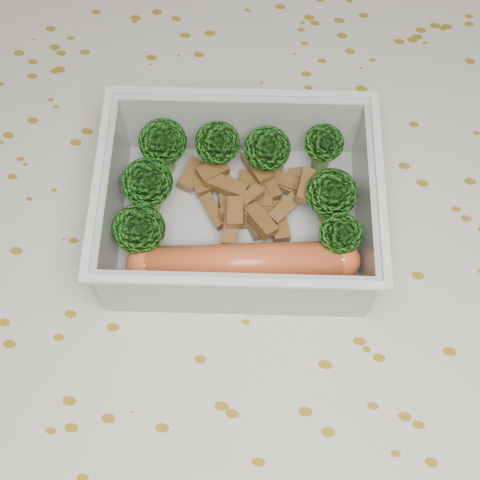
# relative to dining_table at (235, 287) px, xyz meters

# --- Properties ---
(ground_plane) EXTENTS (4.00, 4.00, 0.00)m
(ground_plane) POSITION_rel_dining_table_xyz_m (0.00, 0.00, -0.67)
(ground_plane) COLOR olive
(ground_plane) RESTS_ON ground
(dining_table) EXTENTS (1.40, 0.90, 0.75)m
(dining_table) POSITION_rel_dining_table_xyz_m (0.00, 0.00, 0.00)
(dining_table) COLOR brown
(dining_table) RESTS_ON ground
(tablecloth) EXTENTS (1.46, 0.96, 0.19)m
(tablecloth) POSITION_rel_dining_table_xyz_m (0.00, 0.00, 0.05)
(tablecloth) COLOR beige
(tablecloth) RESTS_ON dining_table
(lunch_container) EXTENTS (0.22, 0.18, 0.07)m
(lunch_container) POSITION_rel_dining_table_xyz_m (0.00, 0.01, 0.11)
(lunch_container) COLOR silver
(lunch_container) RESTS_ON tablecloth
(broccoli_florets) EXTENTS (0.18, 0.13, 0.05)m
(broccoli_florets) POSITION_rel_dining_table_xyz_m (-0.01, 0.03, 0.13)
(broccoli_florets) COLOR #608C3F
(broccoli_florets) RESTS_ON lunch_container
(meat_pile) EXTENTS (0.10, 0.09, 0.03)m
(meat_pile) POSITION_rel_dining_table_xyz_m (0.01, 0.03, 0.10)
(meat_pile) COLOR brown
(meat_pile) RESTS_ON lunch_container
(sausage) EXTENTS (0.16, 0.06, 0.03)m
(sausage) POSITION_rel_dining_table_xyz_m (0.01, -0.03, 0.11)
(sausage) COLOR #CC532A
(sausage) RESTS_ON lunch_container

